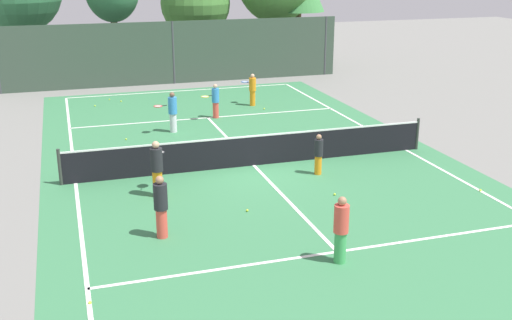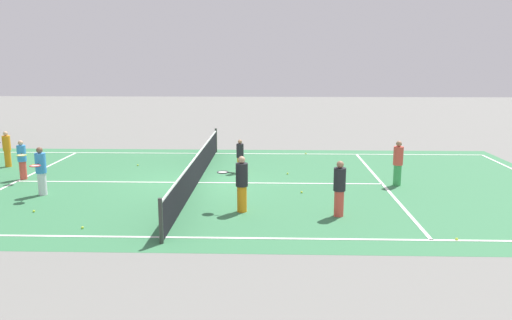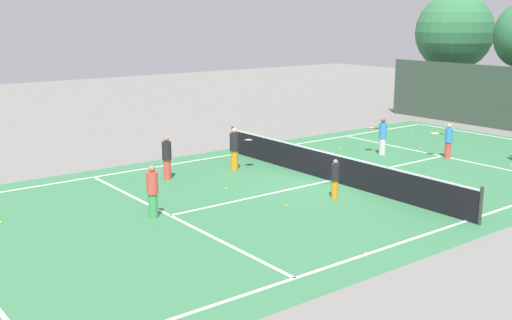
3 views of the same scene
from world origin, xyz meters
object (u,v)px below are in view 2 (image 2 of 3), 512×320
object	(u,v)px
player_2	(398,163)
player_3	(240,156)
player_0	(22,159)
tennis_ball_8	(33,165)
tennis_ball_3	(288,174)
tennis_ball_4	(34,211)
player_5	(6,149)
tennis_ball_2	(82,228)
tennis_ball_1	(306,153)
tennis_ball_10	(138,165)
tennis_ball_13	(457,239)
tennis_ball_0	(302,192)
player_6	(339,188)
player_1	(241,183)
player_4	(41,170)

from	to	relation	value
player_2	player_3	bearing A→B (deg)	71.89
player_0	tennis_ball_8	distance (m)	2.59
tennis_ball_3	tennis_ball_4	distance (m)	8.83
player_5	tennis_ball_2	xyz separation A→B (m)	(-7.34, -5.74, -0.71)
tennis_ball_1	tennis_ball_4	size ratio (longest dim) A/B	1.00
tennis_ball_10	tennis_ball_13	distance (m)	12.80
player_3	tennis_ball_8	distance (m)	8.56
tennis_ball_3	tennis_ball_13	world-z (taller)	same
player_0	tennis_ball_1	size ratio (longest dim) A/B	21.40
player_3	tennis_ball_4	size ratio (longest dim) A/B	19.25
player_5	player_3	bearing A→B (deg)	-94.73
player_0	player_3	world-z (taller)	player_0
player_3	tennis_ball_10	bearing A→B (deg)	75.45
player_2	tennis_ball_0	bearing A→B (deg)	108.75
tennis_ball_3	tennis_ball_2	bearing A→B (deg)	139.46
player_6	player_3	bearing A→B (deg)	29.91
tennis_ball_4	tennis_ball_13	bearing A→B (deg)	-99.69
tennis_ball_4	tennis_ball_8	size ratio (longest dim) A/B	1.00
player_1	tennis_ball_1	size ratio (longest dim) A/B	24.25
tennis_ball_8	player_0	bearing A→B (deg)	-161.79
tennis_ball_2	tennis_ball_4	distance (m)	2.32
player_5	tennis_ball_8	size ratio (longest dim) A/B	21.64
player_2	tennis_ball_3	world-z (taller)	player_2
tennis_ball_1	tennis_ball_4	xyz separation A→B (m)	(-9.07, 8.25, 0.00)
player_3	tennis_ball_1	xyz separation A→B (m)	(3.85, -2.74, -0.62)
tennis_ball_0	tennis_ball_10	xyz separation A→B (m)	(4.00, 6.37, 0.00)
player_0	player_5	size ratio (longest dim) A/B	0.99
player_2	tennis_ball_13	xyz separation A→B (m)	(-5.33, -0.15, -0.75)
player_1	tennis_ball_2	distance (m)	4.35
player_0	tennis_ball_2	size ratio (longest dim) A/B	21.40
player_5	player_1	bearing A→B (deg)	-120.59
player_3	tennis_ball_1	world-z (taller)	player_3
player_5	player_6	bearing A→B (deg)	-116.06
tennis_ball_2	player_5	bearing A→B (deg)	38.02
player_2	player_6	distance (m)	4.26
player_2	tennis_ball_4	world-z (taller)	player_2
player_3	tennis_ball_8	bearing A→B (deg)	82.99
player_3	player_4	bearing A→B (deg)	119.16
player_4	player_0	bearing A→B (deg)	38.26
player_2	player_3	size ratio (longest dim) A/B	1.21
player_5	tennis_ball_4	xyz separation A→B (m)	(-5.99, -3.85, -0.71)
tennis_ball_2	tennis_ball_10	world-z (taller)	same
tennis_ball_13	tennis_ball_0	bearing A→B (deg)	39.39
player_3	tennis_ball_0	size ratio (longest dim) A/B	19.25
player_2	tennis_ball_1	world-z (taller)	player_2
player_0	tennis_ball_13	xyz separation A→B (m)	(-5.79, -13.31, -0.70)
player_3	tennis_ball_3	distance (m)	1.91
tennis_ball_3	tennis_ball_4	world-z (taller)	same
player_1	tennis_ball_10	xyz separation A→B (m)	(6.06, 4.55, -0.79)
player_0	tennis_ball_2	world-z (taller)	player_0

